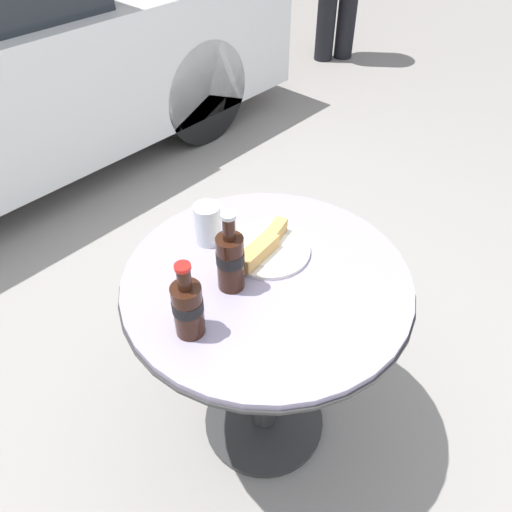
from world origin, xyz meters
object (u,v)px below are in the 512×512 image
drinking_glass (209,225)px  cola_bottle_left (188,307)px  bistro_table (266,320)px  lunch_plate_near (267,248)px  cola_bottle_right (230,259)px

drinking_glass → cola_bottle_left: bearing=-141.6°
bistro_table → lunch_plate_near: (0.07, 0.06, 0.20)m
cola_bottle_right → lunch_plate_near: (0.16, 0.02, -0.08)m
bistro_table → cola_bottle_left: size_ratio=3.69×
cola_bottle_left → drinking_glass: 0.34m
drinking_glass → lunch_plate_near: (0.07, -0.16, -0.04)m
cola_bottle_left → lunch_plate_near: 0.35m
cola_bottle_left → cola_bottle_right: size_ratio=0.92×
bistro_table → cola_bottle_right: bearing=151.5°
bistro_table → cola_bottle_left: cola_bottle_left is taller
cola_bottle_left → cola_bottle_right: (0.18, 0.03, 0.01)m
bistro_table → lunch_plate_near: lunch_plate_near is taller
lunch_plate_near → drinking_glass: bearing=113.8°
bistro_table → lunch_plate_near: 0.22m
lunch_plate_near → bistro_table: bearing=-138.4°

